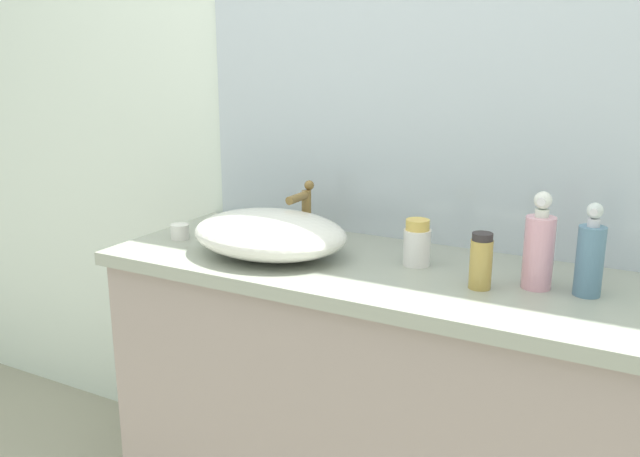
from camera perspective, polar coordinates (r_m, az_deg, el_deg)
The scene contains 10 objects.
bathroom_wall_rear at distance 1.90m, azimuth 8.20°, elevation 12.90°, with size 6.00×0.06×2.60m, color silver.
vanity_counter at distance 1.88m, azimuth 3.92°, elevation -15.22°, with size 1.36×0.52×0.84m.
wall_mirror_panel at distance 1.86m, azimuth 7.92°, elevation 15.52°, with size 1.27×0.01×1.09m, color #B2BCC6.
sink_basin at distance 1.76m, azimuth -4.25°, elevation -0.45°, with size 0.42×0.33×0.11m, color silver.
faucet at distance 1.90m, azimuth -1.33°, elevation 1.92°, with size 0.03×0.12×0.16m.
soap_dispenser at distance 1.58m, azimuth 17.94°, elevation -1.55°, with size 0.07×0.07×0.22m.
lotion_bottle at distance 1.69m, azimuth 8.16°, elevation -1.25°, with size 0.07×0.07×0.12m.
perfume_bottle at distance 1.55m, azimuth 13.39°, elevation -2.70°, with size 0.05×0.05×0.13m.
spray_can at distance 1.57m, azimuth 21.78°, elevation -2.21°, with size 0.06×0.06×0.21m.
candle_jar at distance 1.96m, azimuth -11.72°, elevation -0.26°, with size 0.05×0.05×0.04m, color silver.
Camera 1 is at (0.67, -1.05, 1.36)m, focal length 38.03 mm.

